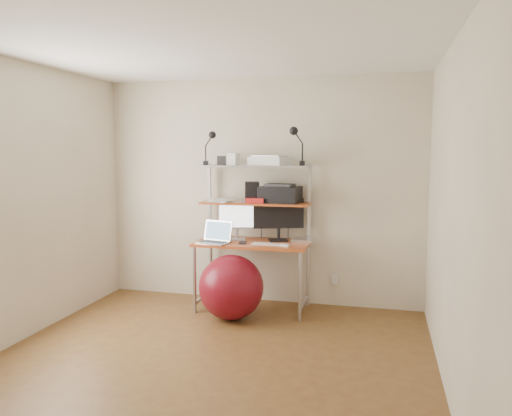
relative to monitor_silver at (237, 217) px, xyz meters
The scene contains 20 objects.
room 1.57m from the monitor_silver, 82.69° to the right, with size 3.60×3.60×3.60m.
computer_desk 0.20m from the monitor_silver, ahead, with size 1.20×0.60×1.57m.
wall_outlet 1.28m from the monitor_silver, 13.62° to the left, with size 0.08×0.01×0.12m, color silver.
monitor_silver is the anchor object (origin of this frame).
monitor_black 0.46m from the monitor_silver, ahead, with size 0.52×0.23×0.54m.
laptop 0.34m from the monitor_silver, 126.60° to the right, with size 0.37×0.33×0.29m.
keyboard 0.52m from the monitor_silver, 27.02° to the right, with size 0.37×0.11×0.01m, color silver.
mouse 0.68m from the monitor_silver, 23.54° to the right, with size 0.09×0.05×0.02m, color silver.
mac_mini 0.76m from the monitor_silver, ahead, with size 0.21×0.21×0.04m, color silver.
phone 0.33m from the monitor_silver, 58.51° to the right, with size 0.07×0.14×0.01m, color black.
printer 0.53m from the monitor_silver, ahead, with size 0.46×0.34×0.20m.
nas_cube 0.32m from the monitor_silver, 13.05° to the left, with size 0.15×0.15×0.22m, color black.
red_box 0.29m from the monitor_silver, ahead, with size 0.19×0.13×0.05m, color red.
scanner 0.71m from the monitor_silver, ahead, with size 0.46×0.37×0.11m.
box_white 0.63m from the monitor_silver, behind, with size 0.11×0.09×0.13m, color silver.
box_grey 0.65m from the monitor_silver, 160.51° to the left, with size 0.10×0.10×0.10m, color #313234.
clip_lamp_left 0.88m from the monitor_silver, behind, with size 0.14×0.08×0.36m.
clip_lamp_right 1.07m from the monitor_silver, ahead, with size 0.16×0.09×0.40m.
exercise_ball 0.79m from the monitor_silver, 81.46° to the right, with size 0.66×0.66×0.66m, color maroon.
paper_stack 0.26m from the monitor_silver, 169.08° to the left, with size 0.39×0.41×0.02m.
Camera 1 is at (1.32, -3.62, 1.71)m, focal length 35.00 mm.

